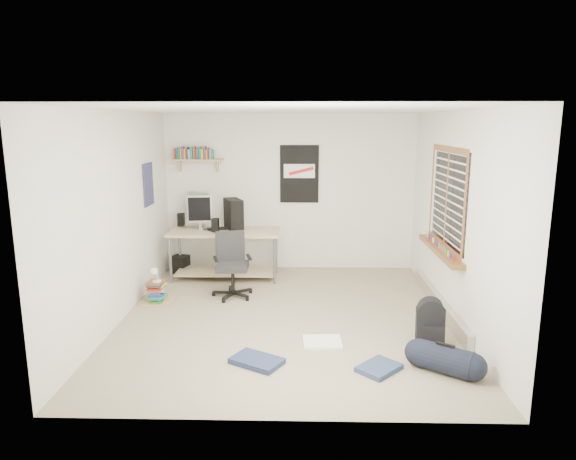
{
  "coord_description": "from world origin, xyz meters",
  "views": [
    {
      "loc": [
        0.17,
        -5.98,
        2.35
      ],
      "look_at": [
        0.02,
        0.28,
        1.04
      ],
      "focal_mm": 32.0,
      "sensor_mm": 36.0,
      "label": 1
    }
  ],
  "objects_px": {
    "backpack": "(430,326)",
    "duffel_bag": "(445,359)",
    "office_chair": "(232,262)",
    "desk": "(225,255)",
    "book_stack": "(156,291)"
  },
  "relations": [
    {
      "from": "backpack",
      "to": "book_stack",
      "type": "xyz_separation_m",
      "value": [
        -3.33,
        1.23,
        -0.05
      ]
    },
    {
      "from": "office_chair",
      "to": "backpack",
      "type": "height_order",
      "value": "office_chair"
    },
    {
      "from": "office_chair",
      "to": "duffel_bag",
      "type": "xyz_separation_m",
      "value": [
        2.31,
        -2.16,
        -0.35
      ]
    },
    {
      "from": "office_chair",
      "to": "book_stack",
      "type": "height_order",
      "value": "office_chair"
    },
    {
      "from": "office_chair",
      "to": "duffel_bag",
      "type": "distance_m",
      "value": 3.18
    },
    {
      "from": "desk",
      "to": "book_stack",
      "type": "bearing_deg",
      "value": -106.43
    },
    {
      "from": "office_chair",
      "to": "duffel_bag",
      "type": "height_order",
      "value": "office_chair"
    },
    {
      "from": "desk",
      "to": "duffel_bag",
      "type": "relative_size",
      "value": 3.12
    },
    {
      "from": "desk",
      "to": "office_chair",
      "type": "bearing_deg",
      "value": -57.67
    },
    {
      "from": "book_stack",
      "to": "office_chair",
      "type": "bearing_deg",
      "value": 13.98
    },
    {
      "from": "desk",
      "to": "duffel_bag",
      "type": "height_order",
      "value": "desk"
    },
    {
      "from": "backpack",
      "to": "book_stack",
      "type": "bearing_deg",
      "value": 167.89
    },
    {
      "from": "backpack",
      "to": "duffel_bag",
      "type": "bearing_deg",
      "value": -83.79
    },
    {
      "from": "duffel_bag",
      "to": "book_stack",
      "type": "height_order",
      "value": "duffel_bag"
    },
    {
      "from": "office_chair",
      "to": "book_stack",
      "type": "bearing_deg",
      "value": 178.52
    }
  ]
}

